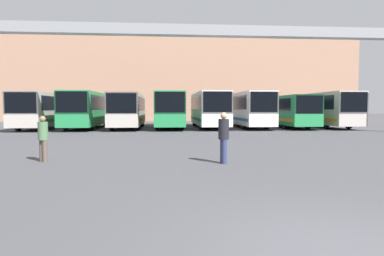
% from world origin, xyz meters
% --- Properties ---
extents(ground_plane, '(200.00, 200.00, 0.00)m').
position_xyz_m(ground_plane, '(0.00, 0.00, 0.00)').
color(ground_plane, '#47474C').
extents(building_backdrop, '(52.44, 12.00, 12.09)m').
position_xyz_m(building_backdrop, '(0.00, 50.32, 6.04)').
color(building_backdrop, tan).
rests_on(building_backdrop, ground).
extents(overhead_gantry, '(35.89, 0.80, 7.45)m').
position_xyz_m(overhead_gantry, '(0.00, 19.18, 6.37)').
color(overhead_gantry, gray).
rests_on(overhead_gantry, ground).
extents(bus_slot_0, '(2.58, 10.14, 3.18)m').
position_xyz_m(bus_slot_0, '(-13.23, 27.90, 1.83)').
color(bus_slot_0, beige).
rests_on(bus_slot_0, ground).
extents(bus_slot_1, '(2.61, 10.74, 3.28)m').
position_xyz_m(bus_slot_1, '(-9.45, 28.20, 1.89)').
color(bus_slot_1, '#268C4C').
rests_on(bus_slot_1, ground).
extents(bus_slot_2, '(2.56, 10.62, 3.14)m').
position_xyz_m(bus_slot_2, '(-5.67, 28.14, 1.81)').
color(bus_slot_2, beige).
rests_on(bus_slot_2, ground).
extents(bus_slot_3, '(2.57, 11.77, 3.27)m').
position_xyz_m(bus_slot_3, '(-1.89, 28.72, 1.88)').
color(bus_slot_3, '#268C4C').
rests_on(bus_slot_3, ground).
extents(bus_slot_4, '(2.55, 10.94, 3.31)m').
position_xyz_m(bus_slot_4, '(1.89, 28.30, 1.90)').
color(bus_slot_4, silver).
rests_on(bus_slot_4, ground).
extents(bus_slot_5, '(2.46, 12.12, 3.30)m').
position_xyz_m(bus_slot_5, '(5.67, 28.89, 1.90)').
color(bus_slot_5, silver).
rests_on(bus_slot_5, ground).
extents(bus_slot_6, '(2.48, 12.25, 3.00)m').
position_xyz_m(bus_slot_6, '(9.45, 28.96, 1.73)').
color(bus_slot_6, '#268C4C').
rests_on(bus_slot_6, ground).
extents(bus_slot_7, '(2.53, 12.15, 3.31)m').
position_xyz_m(bus_slot_7, '(13.23, 28.91, 1.91)').
color(bus_slot_7, beige).
rests_on(bus_slot_7, ground).
extents(pedestrian_far_center, '(0.34, 0.34, 1.62)m').
position_xyz_m(pedestrian_far_center, '(-6.61, 8.26, 0.86)').
color(pedestrian_far_center, brown).
rests_on(pedestrian_far_center, ground).
extents(pedestrian_mid_left, '(0.36, 0.36, 1.75)m').
position_xyz_m(pedestrian_mid_left, '(-0.33, 7.39, 0.93)').
color(pedestrian_mid_left, navy).
rests_on(pedestrian_mid_left, ground).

